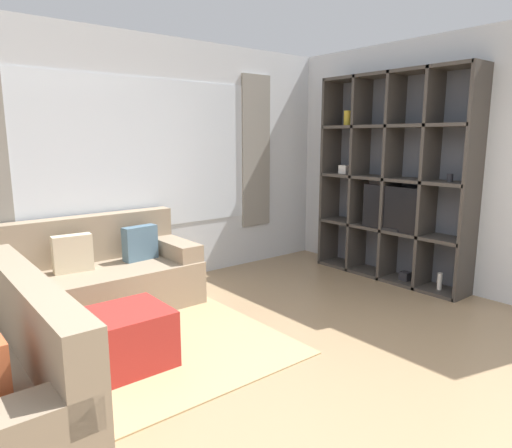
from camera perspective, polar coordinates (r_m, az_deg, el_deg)
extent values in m
plane|color=#9E7F5B|center=(3.10, 15.21, -21.41)|extent=(16.00, 16.00, 0.00)
cube|color=silver|center=(5.12, -13.93, 7.31)|extent=(6.15, 0.07, 2.70)
cube|color=white|center=(5.08, -13.78, 8.42)|extent=(2.72, 0.01, 1.60)
cube|color=gray|center=(5.89, 0.00, 9.01)|extent=(0.44, 0.03, 1.90)
cube|color=silver|center=(5.59, 18.13, 7.36)|extent=(0.07, 4.31, 2.70)
cube|color=tan|center=(3.71, -19.70, -15.94)|extent=(2.83, 1.92, 0.01)
cube|color=#515660|center=(5.58, 17.67, 5.52)|extent=(0.02, 1.84, 2.34)
cube|color=#3D3833|center=(4.97, 25.42, 4.40)|extent=(0.37, 0.04, 2.34)
cube|color=#3D3833|center=(5.18, 20.83, 4.96)|extent=(0.37, 0.04, 2.34)
cube|color=#3D3833|center=(5.43, 16.63, 5.45)|extent=(0.37, 0.04, 2.34)
cube|color=#3D3833|center=(5.70, 12.80, 5.87)|extent=(0.37, 0.04, 2.34)
cube|color=#3D3833|center=(6.00, 9.33, 6.22)|extent=(0.37, 0.04, 2.34)
cube|color=#3D3833|center=(5.65, 16.00, -6.26)|extent=(0.37, 1.84, 0.04)
cube|color=#3D3833|center=(5.51, 16.30, -0.61)|extent=(0.37, 1.84, 0.04)
cube|color=#3D3833|center=(5.43, 16.63, 5.45)|extent=(0.37, 1.84, 0.04)
cube|color=#3D3833|center=(5.41, 16.97, 11.63)|extent=(0.37, 1.84, 0.04)
cube|color=#3D3833|center=(5.45, 17.31, 17.58)|extent=(0.37, 1.84, 0.04)
cube|color=black|center=(5.29, 16.50, 1.84)|extent=(0.04, 0.74, 0.50)
cube|color=black|center=(5.34, 16.49, -0.61)|extent=(0.10, 0.24, 0.03)
cube|color=white|center=(5.81, 11.07, 6.71)|extent=(0.12, 0.12, 0.10)
cylinder|color=white|center=(5.26, 21.97, -6.66)|extent=(0.05, 0.05, 0.18)
cube|color=red|center=(5.36, 18.25, -0.24)|extent=(0.09, 0.09, 0.11)
cylinder|color=#232328|center=(5.05, 23.08, 5.33)|extent=(0.06, 0.06, 0.08)
cube|color=#232328|center=(5.48, 18.14, -6.20)|extent=(0.10, 0.10, 0.10)
cylinder|color=gold|center=(5.80, 11.38, 12.84)|extent=(0.09, 0.09, 0.18)
cube|color=gray|center=(4.58, -18.76, -7.88)|extent=(1.79, 0.86, 0.43)
cube|color=gray|center=(4.77, -20.52, -1.74)|extent=(1.79, 0.18, 0.45)
cube|color=gray|center=(4.31, -28.71, -5.70)|extent=(0.24, 0.80, 0.17)
cube|color=gray|center=(4.80, -10.30, -2.92)|extent=(0.24, 0.80, 0.17)
cube|color=beige|center=(4.46, -21.95, -3.43)|extent=(0.35, 0.15, 0.34)
cube|color=slate|center=(4.69, -14.28, -2.31)|extent=(0.35, 0.16, 0.34)
cube|color=gray|center=(2.89, -26.35, -10.19)|extent=(0.18, 1.87, 0.45)
cube|color=#A82823|center=(3.50, -15.93, -13.61)|extent=(0.59, 0.53, 0.42)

